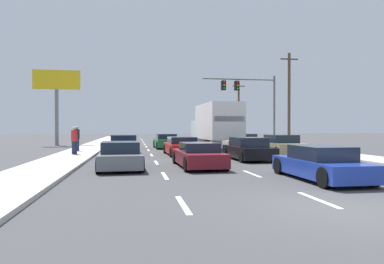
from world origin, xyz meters
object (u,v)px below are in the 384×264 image
(box_truck, at_px, (215,125))
(car_black, at_px, (248,149))
(car_navy, at_px, (124,146))
(roadside_billboard, at_px, (57,91))
(car_blue, at_px, (320,164))
(car_red, at_px, (182,147))
(car_green, at_px, (166,142))
(car_tan, at_px, (281,146))
(car_orange, at_px, (245,141))
(pedestrian_mid_block, at_px, (77,138))
(utility_pole_mid, at_px, (289,98))
(car_gray, at_px, (120,156))
(utility_pole_far, at_px, (239,110))
(car_maroon, at_px, (198,156))
(traffic_signal_mast, at_px, (246,92))
(car_yellow, at_px, (126,143))
(pedestrian_near_corner, at_px, (74,141))

(box_truck, distance_m, car_black, 7.57)
(car_navy, height_order, roadside_billboard, roadside_billboard)
(car_blue, bearing_deg, car_red, 105.84)
(roadside_billboard, bearing_deg, car_red, -52.91)
(car_green, relative_size, car_tan, 1.05)
(car_orange, xyz_separation_m, pedestrian_mid_block, (-13.57, -3.45, 0.44))
(utility_pole_mid, xyz_separation_m, roadside_billboard, (-22.72, 4.22, 0.77))
(car_gray, height_order, car_black, car_black)
(utility_pole_far, height_order, roadside_billboard, utility_pole_far)
(car_maroon, relative_size, traffic_signal_mast, 0.60)
(car_yellow, height_order, roadside_billboard, roadside_billboard)
(car_green, relative_size, car_black, 1.00)
(car_navy, bearing_deg, car_red, -4.90)
(car_red, distance_m, car_orange, 9.36)
(car_orange, xyz_separation_m, roadside_billboard, (-17.16, 7.37, 4.90))
(car_red, bearing_deg, car_yellow, 116.60)
(car_green, relative_size, car_orange, 1.04)
(car_tan, distance_m, utility_pole_far, 27.24)
(car_maroon, distance_m, roadside_billboard, 24.17)
(car_blue, bearing_deg, car_gray, 147.82)
(car_black, xyz_separation_m, utility_pole_mid, (8.80, 13.86, 4.13))
(car_yellow, height_order, car_green, car_green)
(car_yellow, relative_size, pedestrian_near_corner, 2.43)
(car_yellow, bearing_deg, car_red, -63.40)
(traffic_signal_mast, xyz_separation_m, pedestrian_near_corner, (-14.85, -11.69, -4.36))
(car_green, height_order, utility_pole_far, utility_pole_far)
(car_orange, height_order, pedestrian_mid_block, pedestrian_mid_block)
(car_maroon, height_order, car_orange, car_orange)
(car_red, distance_m, car_tan, 6.46)
(traffic_signal_mast, bearing_deg, car_green, -154.77)
(utility_pole_far, bearing_deg, car_gray, -115.08)
(car_navy, distance_m, utility_pole_far, 29.49)
(car_navy, height_order, traffic_signal_mast, traffic_signal_mast)
(car_red, distance_m, utility_pole_far, 28.03)
(car_tan, xyz_separation_m, utility_pole_mid, (5.69, 11.13, 4.09))
(car_green, bearing_deg, car_red, -87.35)
(car_red, relative_size, utility_pole_far, 0.54)
(car_blue, distance_m, traffic_signal_mast, 24.14)
(car_orange, relative_size, pedestrian_near_corner, 2.36)
(car_navy, distance_m, car_orange, 12.07)
(car_green, bearing_deg, pedestrian_near_corner, -129.61)
(car_green, bearing_deg, car_black, -72.73)
(utility_pole_mid, height_order, pedestrian_mid_block, utility_pole_mid)
(car_green, relative_size, pedestrian_mid_block, 2.41)
(car_gray, xyz_separation_m, utility_pole_far, (15.21, 32.49, 3.71))
(roadside_billboard, bearing_deg, car_navy, -63.27)
(roadside_billboard, distance_m, pedestrian_mid_block, 12.25)
(traffic_signal_mast, relative_size, utility_pole_mid, 0.83)
(traffic_signal_mast, bearing_deg, car_yellow, -160.57)
(car_blue, xyz_separation_m, utility_pole_mid, (8.75, 21.49, 4.16))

